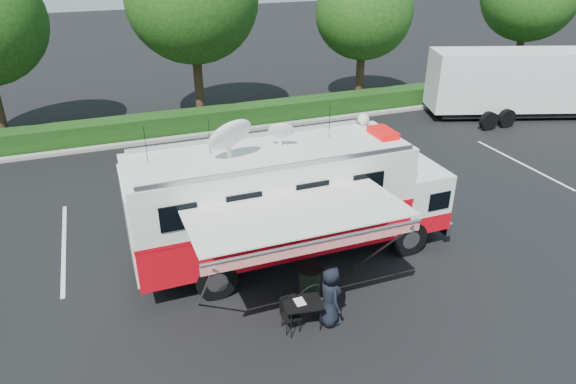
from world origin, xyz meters
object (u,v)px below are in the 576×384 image
Objects in this scene: folding_table at (302,304)px; trash_bin at (310,282)px; semi_trailer at (537,82)px; command_truck at (292,200)px.

trash_bin is (0.65, 1.06, -0.28)m from folding_table.
folding_table is 1.27m from trash_bin.
folding_table is 0.09× the size of semi_trailer.
command_truck reaches higher than folding_table.
command_truck is 9.13× the size of folding_table.
trash_bin is 0.08× the size of semi_trailer.
command_truck reaches higher than semi_trailer.
command_truck is 10.09× the size of trash_bin.
trash_bin is 19.70m from semi_trailer.
folding_table is at bearing -121.41° from trash_bin.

